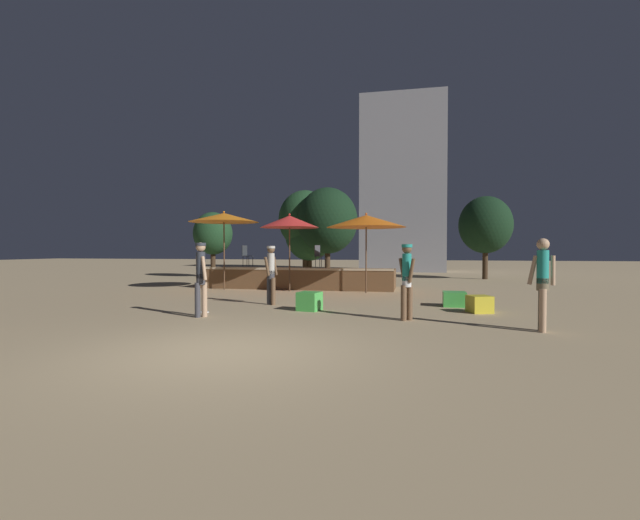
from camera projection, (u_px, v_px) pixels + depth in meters
ground_plane at (224, 352)px, 6.64m from camera, size 120.00×120.00×0.00m
wooden_deck at (299, 278)px, 17.82m from camera, size 7.88×2.30×0.87m
patio_umbrella_0 at (290, 222)px, 16.25m from camera, size 2.25×2.25×2.96m
patio_umbrella_1 at (224, 218)px, 16.87m from camera, size 2.74×2.74×3.11m
patio_umbrella_2 at (366, 221)px, 15.59m from camera, size 2.90×2.90×2.93m
cube_seat_0 at (309, 301)px, 11.13m from camera, size 0.63×0.63×0.48m
cube_seat_1 at (480, 304)px, 10.75m from camera, size 0.65×0.65×0.43m
cube_seat_2 at (454, 299)px, 11.94m from camera, size 0.63×0.63×0.41m
person_0 at (271, 272)px, 12.28m from camera, size 0.30×0.50×1.70m
person_2 at (407, 277)px, 9.56m from camera, size 0.40×0.48×1.72m
person_3 at (201, 275)px, 10.03m from camera, size 0.43×0.36×1.76m
person_4 at (543, 280)px, 8.24m from camera, size 0.49×0.30×1.80m
bistro_chair_0 at (319, 254)px, 17.74m from camera, size 0.45×0.45×0.90m
bistro_chair_1 at (246, 254)px, 18.50m from camera, size 0.42×0.42×0.90m
frisbee_disc at (204, 312)px, 10.72m from camera, size 0.24×0.24×0.03m
background_tree_0 at (213, 234)px, 24.60m from camera, size 2.23×2.23×3.75m
background_tree_1 at (309, 234)px, 23.14m from camera, size 2.62×2.62×3.87m
background_tree_2 at (327, 221)px, 21.80m from camera, size 3.06×3.06×4.76m
background_tree_3 at (485, 225)px, 22.93m from camera, size 2.79×2.79×4.46m
background_tree_4 at (305, 220)px, 23.05m from camera, size 2.86×2.86×4.79m
distant_building at (403, 185)px, 31.39m from camera, size 6.05×3.27×12.69m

